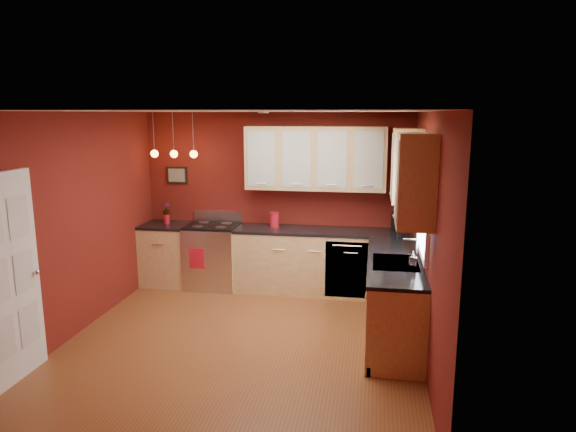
% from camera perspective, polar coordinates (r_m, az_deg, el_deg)
% --- Properties ---
extents(floor, '(4.20, 4.20, 0.00)m').
position_cam_1_polar(floor, '(6.11, -5.02, -13.66)').
color(floor, brown).
rests_on(floor, ground).
extents(ceiling, '(4.00, 4.20, 0.02)m').
position_cam_1_polar(ceiling, '(5.54, -5.49, 11.51)').
color(ceiling, white).
rests_on(ceiling, wall_back).
extents(wall_back, '(4.00, 0.02, 2.60)m').
position_cam_1_polar(wall_back, '(7.70, -1.28, 1.77)').
color(wall_back, maroon).
rests_on(wall_back, floor).
extents(wall_front, '(4.00, 0.02, 2.60)m').
position_cam_1_polar(wall_front, '(3.78, -13.46, -8.76)').
color(wall_front, maroon).
rests_on(wall_front, floor).
extents(wall_left, '(0.02, 4.20, 2.60)m').
position_cam_1_polar(wall_left, '(6.49, -22.60, -0.92)').
color(wall_left, maroon).
rests_on(wall_left, floor).
extents(wall_right, '(0.02, 4.20, 2.60)m').
position_cam_1_polar(wall_right, '(5.53, 15.23, -2.42)').
color(wall_right, maroon).
rests_on(wall_right, floor).
extents(base_cabinets_back_left, '(0.70, 0.60, 0.90)m').
position_cam_1_polar(base_cabinets_back_left, '(8.07, -13.27, -4.26)').
color(base_cabinets_back_left, '#E8BC7C').
rests_on(base_cabinets_back_left, floor).
extents(base_cabinets_back_right, '(2.54, 0.60, 0.90)m').
position_cam_1_polar(base_cabinets_back_right, '(7.50, 3.83, -5.19)').
color(base_cabinets_back_right, '#E8BC7C').
rests_on(base_cabinets_back_right, floor).
extents(base_cabinets_right, '(0.60, 2.10, 0.90)m').
position_cam_1_polar(base_cabinets_right, '(6.19, 11.62, -9.02)').
color(base_cabinets_right, '#E8BC7C').
rests_on(base_cabinets_right, floor).
extents(counter_back_left, '(0.70, 0.62, 0.04)m').
position_cam_1_polar(counter_back_left, '(7.96, -13.42, -1.00)').
color(counter_back_left, black).
rests_on(counter_back_left, base_cabinets_back_left).
extents(counter_back_right, '(2.54, 0.62, 0.04)m').
position_cam_1_polar(counter_back_right, '(7.38, 3.88, -1.69)').
color(counter_back_right, black).
rests_on(counter_back_right, base_cabinets_back_right).
extents(counter_right, '(0.62, 2.10, 0.04)m').
position_cam_1_polar(counter_right, '(6.04, 11.80, -4.84)').
color(counter_right, black).
rests_on(counter_right, base_cabinets_right).
extents(gas_range, '(0.76, 0.64, 1.11)m').
position_cam_1_polar(gas_range, '(7.82, -8.32, -4.35)').
color(gas_range, silver).
rests_on(gas_range, floor).
extents(dishwasher_front, '(0.60, 0.02, 0.80)m').
position_cam_1_polar(dishwasher_front, '(7.19, 6.54, -5.95)').
color(dishwasher_front, silver).
rests_on(dishwasher_front, base_cabinets_back_right).
extents(sink, '(0.50, 0.70, 0.33)m').
position_cam_1_polar(sink, '(5.90, 11.87, -5.29)').
color(sink, gray).
rests_on(sink, counter_right).
extents(window, '(0.06, 1.02, 1.22)m').
position_cam_1_polar(window, '(5.75, 14.89, 2.05)').
color(window, white).
rests_on(window, wall_right).
extents(door_left_wall, '(0.12, 0.82, 2.05)m').
position_cam_1_polar(door_left_wall, '(5.59, -28.62, -6.22)').
color(door_left_wall, white).
rests_on(door_left_wall, floor).
extents(upper_cabinets_back, '(2.00, 0.35, 0.90)m').
position_cam_1_polar(upper_cabinets_back, '(7.35, 3.07, 6.41)').
color(upper_cabinets_back, '#E8BC7C').
rests_on(upper_cabinets_back, wall_back).
extents(upper_cabinets_right, '(0.35, 1.95, 0.90)m').
position_cam_1_polar(upper_cabinets_right, '(5.73, 13.51, 4.73)').
color(upper_cabinets_right, '#E8BC7C').
rests_on(upper_cabinets_right, wall_right).
extents(wall_picture, '(0.32, 0.03, 0.26)m').
position_cam_1_polar(wall_picture, '(8.06, -12.23, 4.46)').
color(wall_picture, black).
rests_on(wall_picture, wall_back).
extents(pendant_lights, '(0.71, 0.11, 0.66)m').
position_cam_1_polar(pendant_lights, '(7.69, -12.55, 6.81)').
color(pendant_lights, gray).
rests_on(pendant_lights, ceiling).
extents(red_canister, '(0.14, 0.14, 0.22)m').
position_cam_1_polar(red_canister, '(7.52, -1.52, -0.40)').
color(red_canister, '#B31323').
rests_on(red_canister, counter_back_right).
extents(red_vase, '(0.09, 0.09, 0.14)m').
position_cam_1_polar(red_vase, '(7.97, -13.34, -0.32)').
color(red_vase, '#B31323').
rests_on(red_vase, counter_back_left).
extents(flowers, '(0.11, 0.11, 0.19)m').
position_cam_1_polar(flowers, '(7.94, -13.38, 0.71)').
color(flowers, '#B31323').
rests_on(flowers, red_vase).
extents(coffee_maker, '(0.19, 0.19, 0.26)m').
position_cam_1_polar(coffee_maker, '(7.46, 12.09, -0.67)').
color(coffee_maker, black).
rests_on(coffee_maker, counter_back_right).
extents(soap_pump, '(0.09, 0.09, 0.18)m').
position_cam_1_polar(soap_pump, '(5.70, 13.70, -4.73)').
color(soap_pump, white).
rests_on(soap_pump, counter_right).
extents(dish_towel, '(0.22, 0.02, 0.30)m').
position_cam_1_polar(dish_towel, '(7.55, -10.10, -4.67)').
color(dish_towel, '#B31323').
rests_on(dish_towel, gas_range).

